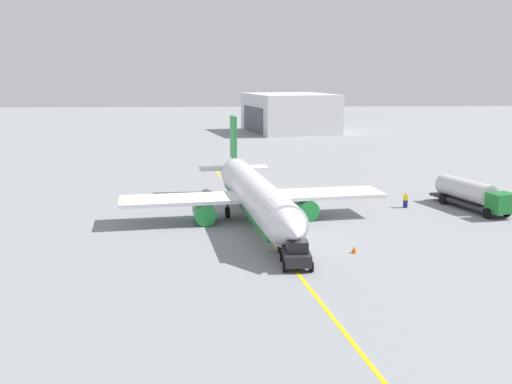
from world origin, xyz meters
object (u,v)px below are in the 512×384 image
Objects in this scene: pushback_tug at (296,254)px; safety_cone_nose at (354,249)px; refueling_worker at (406,200)px; fuel_tanker at (471,194)px; airplane at (255,195)px.

pushback_tug is 6.28× the size of safety_cone_nose.
safety_cone_nose is (16.29, -9.22, -0.53)m from refueling_worker.
pushback_tug reaches higher than refueling_worker.
refueling_worker is at bearing -99.66° from fuel_tanker.
pushback_tug is (18.42, -21.34, -0.73)m from fuel_tanker.
fuel_tanker is (-3.58, 23.82, -0.87)m from airplane.
fuel_tanker is 3.13× the size of pushback_tug.
airplane reaches higher than fuel_tanker.
airplane is at bearing -74.32° from refueling_worker.
fuel_tanker is 19.67× the size of safety_cone_nose.
safety_cone_nose is at bearing 122.30° from pushback_tug.
airplane is 19.65× the size of refueling_worker.
safety_cone_nose is at bearing -29.52° from refueling_worker.
airplane is at bearing -81.46° from fuel_tanker.
fuel_tanker is 28.20m from pushback_tug.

